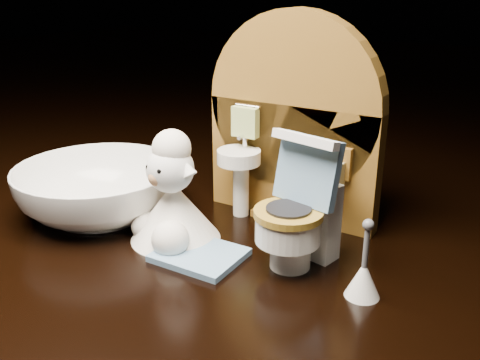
% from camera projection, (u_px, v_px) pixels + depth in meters
% --- Properties ---
extents(backdrop_panel, '(0.13, 0.05, 0.15)m').
position_uv_depth(backdrop_panel, '(292.00, 131.00, 0.38)').
color(backdrop_panel, brown).
rests_on(backdrop_panel, ground).
extents(toy_toilet, '(0.05, 0.06, 0.08)m').
position_uv_depth(toy_toilet, '(299.00, 218.00, 0.33)').
color(toy_toilet, white).
rests_on(toy_toilet, ground).
extents(bath_mat, '(0.05, 0.04, 0.00)m').
position_uv_depth(bath_mat, '(200.00, 255.00, 0.34)').
color(bath_mat, '#658CAF').
rests_on(bath_mat, ground).
extents(toilet_brush, '(0.02, 0.02, 0.05)m').
position_uv_depth(toilet_brush, '(363.00, 276.00, 0.30)').
color(toilet_brush, white).
rests_on(toilet_brush, ground).
extents(plush_lamb, '(0.06, 0.06, 0.08)m').
position_uv_depth(plush_lamb, '(172.00, 203.00, 0.36)').
color(plush_lamb, white).
rests_on(plush_lamb, ground).
extents(ceramic_bowl, '(0.15, 0.15, 0.04)m').
position_uv_depth(ceramic_bowl, '(99.00, 191.00, 0.40)').
color(ceramic_bowl, white).
rests_on(ceramic_bowl, ground).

